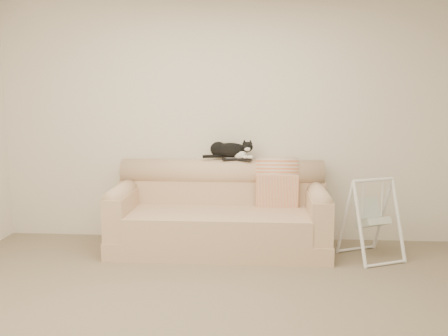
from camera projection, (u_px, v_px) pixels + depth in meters
The scene contains 8 objects.
ground_plane at pixel (212, 316), 3.62m from camera, with size 5.00×5.00×0.00m, color #726352.
room_shell at pixel (212, 104), 3.39m from camera, with size 5.04×4.04×2.60m.
sofa at pixel (220, 215), 5.16m from camera, with size 2.20×0.93×0.90m.
remote_a at pixel (231, 159), 5.29m from camera, with size 0.19×0.09×0.03m.
remote_b at pixel (244, 160), 5.26m from camera, with size 0.18×0.11×0.02m.
tuxedo_cat at pixel (230, 150), 5.31m from camera, with size 0.54×0.23×0.21m.
throw_blanket at pixel (277, 176), 5.29m from camera, with size 0.44×0.38×0.58m.
baby_swing at pixel (371, 218), 4.85m from camera, with size 0.65×0.67×0.80m.
Camera 1 is at (0.32, -3.40, 1.61)m, focal length 40.00 mm.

